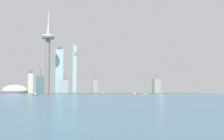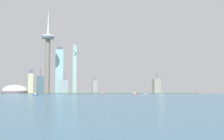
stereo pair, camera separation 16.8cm
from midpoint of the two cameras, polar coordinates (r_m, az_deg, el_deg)
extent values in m
plane|color=#37607B|center=(536.23, 6.25, -5.43)|extent=(6000.00, 6000.00, 0.00)
cube|color=#49614C|center=(954.74, -1.90, -4.86)|extent=(678.02, 75.12, 2.20)
cylinder|color=gray|center=(934.56, -13.24, 1.02)|extent=(15.81, 15.81, 190.72)
ellipsoid|color=#A8B3BD|center=(947.91, -13.14, 6.77)|extent=(43.90, 43.90, 14.96)
torus|color=gray|center=(946.93, -13.15, 6.46)|extent=(40.31, 40.31, 2.99)
cone|color=silver|center=(959.03, -13.09, 9.80)|extent=(7.90, 7.90, 88.32)
cylinder|color=slate|center=(946.33, -19.53, -4.41)|extent=(83.35, 83.35, 9.50)
ellipsoid|color=silver|center=(946.31, -19.52, -4.12)|extent=(79.19, 79.19, 39.16)
cube|color=#91A3AC|center=(957.80, -9.95, -3.50)|extent=(26.81, 24.56, 45.77)
cylinder|color=#4C4C51|center=(958.75, -9.92, -1.54)|extent=(1.60, 1.60, 19.66)
cube|color=gray|center=(995.73, 9.23, -3.35)|extent=(24.69, 24.67, 51.93)
cylinder|color=#4C4C51|center=(997.00, 9.20, -1.19)|extent=(1.60, 1.60, 23.33)
cube|color=#969393|center=(1001.38, -3.61, -3.57)|extent=(16.86, 22.07, 46.32)
cylinder|color=#4C4C51|center=(1002.20, -3.60, -1.83)|extent=(1.60, 1.60, 14.29)
cube|color=#97C4CC|center=(1002.03, -10.91, -0.31)|extent=(27.35, 22.26, 157.80)
cube|color=#554F5E|center=(1011.10, -10.85, 4.41)|extent=(16.41, 13.36, 9.08)
cube|color=#C5AEA1|center=(1098.99, 9.85, -1.19)|extent=(19.35, 25.61, 137.77)
cube|color=beige|center=(932.02, -16.53, -2.74)|extent=(16.43, 12.34, 66.16)
cube|color=#4F5A6C|center=(933.73, -16.48, -0.36)|extent=(9.86, 7.41, 11.41)
cube|color=#998E94|center=(1024.26, -1.26, -1.74)|extent=(14.60, 14.55, 112.40)
cube|color=slate|center=(1005.89, -14.68, -2.98)|extent=(26.82, 12.23, 62.38)
cylinder|color=#4C4C51|center=(1007.80, -14.63, -0.41)|extent=(1.60, 1.60, 27.95)
cube|color=#93BABB|center=(1036.84, -9.46, -0.80)|extent=(18.50, 21.92, 145.33)
cube|color=#4D576A|center=(1044.17, -9.41, 3.39)|extent=(11.10, 13.15, 7.71)
cube|color=#9BC0BA|center=(1001.39, -7.84, 0.17)|extent=(14.06, 27.90, 175.62)
cube|color=red|center=(799.33, 4.73, -4.99)|extent=(16.71, 15.09, 1.52)
cube|color=beige|center=(799.31, 4.73, -4.84)|extent=(8.12, 7.55, 2.76)
cube|color=navy|center=(652.74, -15.65, -5.00)|extent=(14.45, 7.55, 2.03)
cube|color=beige|center=(652.71, -15.65, -4.79)|extent=(6.64, 4.29, 2.64)
cylinder|color=silver|center=(652.67, -15.64, -4.42)|extent=(0.24, 0.24, 5.84)
cube|color=white|center=(852.83, 6.99, -4.93)|extent=(15.49, 12.73, 1.43)
cube|color=#3F3746|center=(852.82, 6.98, -4.82)|extent=(7.60, 6.81, 1.84)
cylinder|color=silver|center=(852.79, 6.98, -4.64)|extent=(0.24, 0.24, 3.75)
cube|color=#B02F19|center=(816.33, -1.98, -4.98)|extent=(8.49, 11.02, 1.73)
cube|color=silver|center=(816.30, -1.98, -4.84)|extent=(4.60, 5.34, 2.44)
cylinder|color=silver|center=(816.28, -1.97, -4.63)|extent=(0.24, 0.24, 3.50)
cone|color=#E54C19|center=(729.02, -3.49, -5.05)|extent=(1.62, 1.62, 2.14)
cone|color=yellow|center=(817.07, 1.65, -4.94)|extent=(1.36, 1.36, 2.86)
cylinder|color=silver|center=(976.16, -7.72, 4.97)|extent=(15.05, 19.29, 2.20)
sphere|color=silver|center=(984.55, -8.15, 4.89)|extent=(2.20, 2.20, 2.20)
cube|color=silver|center=(976.32, -7.72, 5.02)|extent=(19.11, 14.97, 0.50)
cube|color=silver|center=(969.20, -7.36, 5.05)|extent=(7.17, 5.90, 0.40)
cube|color=#2D333D|center=(969.73, -7.36, 5.24)|extent=(1.37, 1.61, 5.00)
camera|label=1|loc=(0.08, -90.01, 0.00)|focal=44.02mm
camera|label=2|loc=(0.08, 89.99, 0.00)|focal=44.02mm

